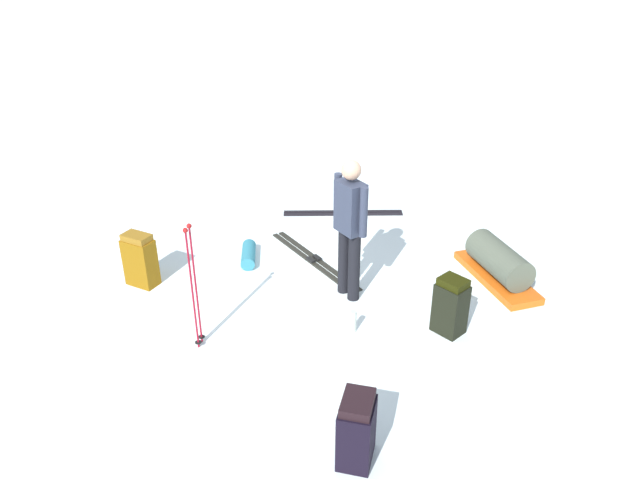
{
  "coord_description": "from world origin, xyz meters",
  "views": [
    {
      "loc": [
        5.48,
        2.79,
        3.91
      ],
      "look_at": [
        0.0,
        0.0,
        0.7
      ],
      "focal_mm": 33.65,
      "sensor_mm": 36.0,
      "label": 1
    }
  ],
  "objects_px": {
    "backpack_bright": "(357,430)",
    "sleeping_mat_rolled": "(248,255)",
    "skier_standing": "(350,223)",
    "thermos_bottle": "(353,321)",
    "gear_sled": "(498,264)",
    "ski_pair_near": "(314,260)",
    "backpack_small_spare": "(140,260)",
    "backpack_large_dark": "(450,306)",
    "ski_poles_planted_near": "(193,282)",
    "ski_pair_far": "(343,213)"
  },
  "relations": [
    {
      "from": "backpack_large_dark",
      "to": "ski_poles_planted_near",
      "type": "relative_size",
      "value": 0.47
    },
    {
      "from": "skier_standing",
      "to": "gear_sled",
      "type": "xyz_separation_m",
      "value": [
        -1.15,
        1.51,
        -0.73
      ]
    },
    {
      "from": "backpack_large_dark",
      "to": "thermos_bottle",
      "type": "bearing_deg",
      "value": -62.88
    },
    {
      "from": "ski_pair_far",
      "to": "sleeping_mat_rolled",
      "type": "distance_m",
      "value": 1.96
    },
    {
      "from": "backpack_bright",
      "to": "ski_poles_planted_near",
      "type": "bearing_deg",
      "value": -107.49
    },
    {
      "from": "backpack_large_dark",
      "to": "backpack_bright",
      "type": "bearing_deg",
      "value": -4.91
    },
    {
      "from": "gear_sled",
      "to": "skier_standing",
      "type": "bearing_deg",
      "value": -52.71
    },
    {
      "from": "skier_standing",
      "to": "ski_pair_far",
      "type": "relative_size",
      "value": 1.0
    },
    {
      "from": "ski_pair_near",
      "to": "backpack_bright",
      "type": "height_order",
      "value": "backpack_bright"
    },
    {
      "from": "backpack_bright",
      "to": "sleeping_mat_rolled",
      "type": "xyz_separation_m",
      "value": [
        -2.4,
        -2.61,
        -0.22
      ]
    },
    {
      "from": "sleeping_mat_rolled",
      "to": "gear_sled",
      "type": "bearing_deg",
      "value": 108.16
    },
    {
      "from": "backpack_small_spare",
      "to": "ski_pair_far",
      "type": "bearing_deg",
      "value": 155.88
    },
    {
      "from": "ski_pair_near",
      "to": "backpack_bright",
      "type": "relative_size",
      "value": 2.7
    },
    {
      "from": "backpack_bright",
      "to": "ski_poles_planted_near",
      "type": "distance_m",
      "value": 2.23
    },
    {
      "from": "backpack_small_spare",
      "to": "skier_standing",
      "type": "bearing_deg",
      "value": 111.31
    },
    {
      "from": "ski_poles_planted_near",
      "to": "sleeping_mat_rolled",
      "type": "relative_size",
      "value": 2.54
    },
    {
      "from": "thermos_bottle",
      "to": "ski_pair_near",
      "type": "bearing_deg",
      "value": -137.18
    },
    {
      "from": "backpack_small_spare",
      "to": "ski_poles_planted_near",
      "type": "xyz_separation_m",
      "value": [
        0.67,
        1.37,
        0.44
      ]
    },
    {
      "from": "ski_pair_near",
      "to": "skier_standing",
      "type": "bearing_deg",
      "value": 54.05
    },
    {
      "from": "skier_standing",
      "to": "thermos_bottle",
      "type": "xyz_separation_m",
      "value": [
        0.64,
        0.35,
        -0.82
      ]
    },
    {
      "from": "skier_standing",
      "to": "thermos_bottle",
      "type": "bearing_deg",
      "value": 28.74
    },
    {
      "from": "backpack_small_spare",
      "to": "gear_sled",
      "type": "distance_m",
      "value": 4.39
    },
    {
      "from": "ski_poles_planted_near",
      "to": "sleeping_mat_rolled",
      "type": "xyz_separation_m",
      "value": [
        -1.74,
        -0.52,
        -0.68
      ]
    },
    {
      "from": "ski_poles_planted_near",
      "to": "gear_sled",
      "type": "relative_size",
      "value": 1.09
    },
    {
      "from": "ski_poles_planted_near",
      "to": "thermos_bottle",
      "type": "bearing_deg",
      "value": 125.05
    },
    {
      "from": "ski_pair_near",
      "to": "sleeping_mat_rolled",
      "type": "distance_m",
      "value": 0.87
    },
    {
      "from": "backpack_small_spare",
      "to": "ski_poles_planted_near",
      "type": "relative_size",
      "value": 0.49
    },
    {
      "from": "ski_pair_near",
      "to": "ski_poles_planted_near",
      "type": "distance_m",
      "value": 2.27
    },
    {
      "from": "ski_poles_planted_near",
      "to": "gear_sled",
      "type": "height_order",
      "value": "ski_poles_planted_near"
    },
    {
      "from": "ski_poles_planted_near",
      "to": "skier_standing",
      "type": "bearing_deg",
      "value": 148.04
    },
    {
      "from": "sleeping_mat_rolled",
      "to": "backpack_bright",
      "type": "bearing_deg",
      "value": 47.39
    },
    {
      "from": "ski_pair_far",
      "to": "backpack_large_dark",
      "type": "relative_size",
      "value": 2.56
    },
    {
      "from": "ski_pair_near",
      "to": "gear_sled",
      "type": "relative_size",
      "value": 1.35
    },
    {
      "from": "backpack_small_spare",
      "to": "thermos_bottle",
      "type": "height_order",
      "value": "backpack_small_spare"
    },
    {
      "from": "backpack_bright",
      "to": "gear_sled",
      "type": "bearing_deg",
      "value": 173.07
    },
    {
      "from": "backpack_bright",
      "to": "thermos_bottle",
      "type": "xyz_separation_m",
      "value": [
        -1.6,
        -0.74,
        -0.18
      ]
    },
    {
      "from": "backpack_small_spare",
      "to": "sleeping_mat_rolled",
      "type": "height_order",
      "value": "backpack_small_spare"
    },
    {
      "from": "backpack_large_dark",
      "to": "ski_poles_planted_near",
      "type": "bearing_deg",
      "value": -58.01
    },
    {
      "from": "skier_standing",
      "to": "ski_pair_near",
      "type": "xyz_separation_m",
      "value": [
        -0.54,
        -0.74,
        -0.94
      ]
    },
    {
      "from": "ski_pair_near",
      "to": "backpack_small_spare",
      "type": "relative_size",
      "value": 2.53
    },
    {
      "from": "ski_pair_near",
      "to": "ski_poles_planted_near",
      "type": "bearing_deg",
      "value": -6.64
    },
    {
      "from": "ski_pair_far",
      "to": "thermos_bottle",
      "type": "xyz_separation_m",
      "value": [
        2.7,
        1.38,
        0.12
      ]
    },
    {
      "from": "skier_standing",
      "to": "ski_pair_far",
      "type": "xyz_separation_m",
      "value": [
        -2.06,
        -1.03,
        -0.94
      ]
    },
    {
      "from": "backpack_bright",
      "to": "sleeping_mat_rolled",
      "type": "bearing_deg",
      "value": -132.61
    },
    {
      "from": "backpack_bright",
      "to": "skier_standing",
      "type": "bearing_deg",
      "value": -154.0
    },
    {
      "from": "backpack_bright",
      "to": "ski_poles_planted_near",
      "type": "relative_size",
      "value": 0.46
    },
    {
      "from": "gear_sled",
      "to": "backpack_large_dark",
      "type": "bearing_deg",
      "value": -10.05
    },
    {
      "from": "backpack_small_spare",
      "to": "backpack_bright",
      "type": "bearing_deg",
      "value": 69.02
    },
    {
      "from": "gear_sled",
      "to": "ski_poles_planted_near",
      "type": "bearing_deg",
      "value": -42.4
    },
    {
      "from": "backpack_large_dark",
      "to": "gear_sled",
      "type": "bearing_deg",
      "value": 169.95
    }
  ]
}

